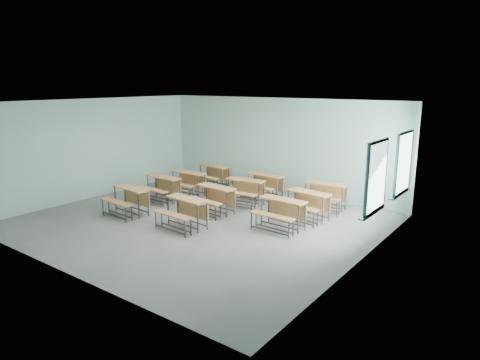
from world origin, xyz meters
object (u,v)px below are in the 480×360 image
(desk_unit_r0c1, at_px, (184,209))
(desk_unit_r1c0, at_px, (161,185))
(desk_unit_r1c1, at_px, (213,196))
(desk_unit_r0c0, at_px, (128,197))
(desk_unit_r3c0, at_px, (212,173))
(desk_unit_r1c2, at_px, (281,209))
(desk_unit_r2c0, at_px, (186,180))
(desk_unit_r2c1, at_px, (243,188))
(desk_unit_r3c1, at_px, (263,182))
(desk_unit_r3c2, at_px, (324,192))
(desk_unit_r2c2, at_px, (306,201))

(desk_unit_r0c1, xyz_separation_m, desk_unit_r1c0, (-2.39, 1.46, 0.00))
(desk_unit_r1c1, bearing_deg, desk_unit_r0c0, -135.27)
(desk_unit_r0c0, height_order, desk_unit_r3c0, same)
(desk_unit_r1c2, height_order, desk_unit_r2c0, same)
(desk_unit_r0c1, relative_size, desk_unit_r2c1, 0.99)
(desk_unit_r1c2, bearing_deg, desk_unit_r1c1, -177.69)
(desk_unit_r2c1, height_order, desk_unit_r3c0, same)
(desk_unit_r2c1, xyz_separation_m, desk_unit_r3c1, (0.08, 0.99, 0.00))
(desk_unit_r2c1, distance_m, desk_unit_r3c0, 2.50)
(desk_unit_r1c0, bearing_deg, desk_unit_r0c1, -29.81)
(desk_unit_r0c0, xyz_separation_m, desk_unit_r3c0, (-0.18, 3.93, 0.00))
(desk_unit_r1c2, xyz_separation_m, desk_unit_r3c0, (-4.32, 2.41, 0.00))
(desk_unit_r1c2, bearing_deg, desk_unit_r0c0, -156.96)
(desk_unit_r3c0, distance_m, desk_unit_r3c2, 4.46)
(desk_unit_r1c2, distance_m, desk_unit_r2c2, 1.08)
(desk_unit_r3c2, bearing_deg, desk_unit_r1c1, -141.43)
(desk_unit_r0c1, bearing_deg, desk_unit_r2c2, 52.92)
(desk_unit_r0c1, bearing_deg, desk_unit_r2c1, 95.53)
(desk_unit_r0c1, height_order, desk_unit_r2c1, same)
(desk_unit_r1c0, bearing_deg, desk_unit_r2c0, 81.66)
(desk_unit_r2c2, bearing_deg, desk_unit_r3c1, 157.98)
(desk_unit_r2c2, xyz_separation_m, desk_unit_r3c1, (-2.18, 1.18, 0.00))
(desk_unit_r0c1, xyz_separation_m, desk_unit_r1c1, (-0.22, 1.44, 0.00))
(desk_unit_r0c1, distance_m, desk_unit_r3c1, 3.67)
(desk_unit_r0c0, xyz_separation_m, desk_unit_r2c2, (4.30, 2.60, 0.00))
(desk_unit_r1c0, distance_m, desk_unit_r2c2, 4.73)
(desk_unit_r1c1, xyz_separation_m, desk_unit_r2c0, (-2.01, 1.00, 0.00))
(desk_unit_r3c2, bearing_deg, desk_unit_r2c2, -93.11)
(desk_unit_r1c0, relative_size, desk_unit_r1c1, 0.96)
(desk_unit_r1c2, distance_m, desk_unit_r3c0, 4.94)
(desk_unit_r1c1, height_order, desk_unit_r2c2, same)
(desk_unit_r3c0, bearing_deg, desk_unit_r2c0, -81.45)
(desk_unit_r1c0, distance_m, desk_unit_r3c1, 3.29)
(desk_unit_r1c2, relative_size, desk_unit_r2c0, 1.02)
(desk_unit_r2c1, bearing_deg, desk_unit_r1c2, -37.13)
(desk_unit_r1c2, relative_size, desk_unit_r2c1, 0.97)
(desk_unit_r1c1, bearing_deg, desk_unit_r3c0, 135.78)
(desk_unit_r2c2, bearing_deg, desk_unit_r3c2, 97.68)
(desk_unit_r1c0, height_order, desk_unit_r2c2, same)
(desk_unit_r0c1, relative_size, desk_unit_r3c2, 1.00)
(desk_unit_r2c0, xyz_separation_m, desk_unit_r3c2, (4.41, 1.24, 0.00))
(desk_unit_r1c0, relative_size, desk_unit_r2c1, 0.95)
(desk_unit_r3c0, relative_size, desk_unit_r3c1, 1.05)
(desk_unit_r3c0, bearing_deg, desk_unit_r1c0, -86.35)
(desk_unit_r1c1, relative_size, desk_unit_r3c1, 1.04)
(desk_unit_r3c1, bearing_deg, desk_unit_r1c2, -46.71)
(desk_unit_r2c1, height_order, desk_unit_r3c2, same)
(desk_unit_r0c0, height_order, desk_unit_r3c2, same)
(desk_unit_r0c1, distance_m, desk_unit_r1c2, 2.49)
(desk_unit_r3c0, bearing_deg, desk_unit_r2c2, -9.84)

